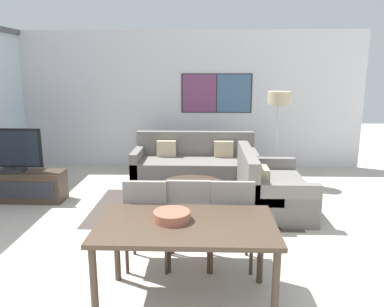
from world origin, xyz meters
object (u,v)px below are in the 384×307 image
dining_chair_centre (189,219)px  floor_lamp (279,104)px  coffee_table (192,189)px  dining_table (186,232)px  fruit_bowl (172,215)px  tv_console (15,186)px  sofa_side (267,190)px  sofa_main (195,166)px  television (11,151)px  dining_chair_right (231,220)px  dining_chair_left (147,220)px

dining_chair_centre → floor_lamp: bearing=64.3°
coffee_table → floor_lamp: size_ratio=0.56×
dining_table → fruit_bowl: 0.19m
tv_console → sofa_side: bearing=-2.8°
coffee_table → fruit_bowl: bearing=-92.4°
floor_lamp → tv_console: bearing=-166.1°
tv_console → floor_lamp: size_ratio=0.94×
tv_console → coffee_table: tv_console is taller
sofa_main → floor_lamp: size_ratio=1.35×
tv_console → coffee_table: (2.80, -0.24, 0.05)m
dining_table → dining_chair_centre: (-0.00, 0.64, -0.15)m
television → coffee_table: size_ratio=1.03×
dining_chair_centre → sofa_side: bearing=58.2°
television → dining_chair_right: size_ratio=0.97×
sofa_side → dining_table: sofa_side is taller
tv_console → dining_chair_right: size_ratio=1.58×
coffee_table → dining_chair_right: bearing=-75.2°
television → dining_table: (2.83, -2.59, -0.12)m
dining_chair_left → coffee_table: bearing=77.1°
dining_chair_right → television: bearing=148.9°
sofa_main → coffee_table: sofa_main is taller
television → dining_chair_right: bearing=-31.1°
television → dining_table: 3.84m
tv_console → dining_table: dining_table is taller
sofa_side → dining_table: size_ratio=1.05×
sofa_main → fruit_bowl: 3.80m
sofa_main → coffee_table: (0.00, -1.46, 0.01)m
tv_console → dining_chair_right: dining_chair_right is taller
coffee_table → floor_lamp: 2.28m
television → floor_lamp: (4.28, 1.06, 0.64)m
dining_table → dining_chair_right: (0.43, 0.63, -0.15)m
dining_chair_left → dining_chair_right: same height
tv_console → television: television is taller
dining_chair_centre → dining_chair_right: size_ratio=1.00×
sofa_side → tv_console: bearing=87.2°
sofa_side → dining_chair_left: size_ratio=1.62×
sofa_main → dining_chair_left: bearing=-97.1°
floor_lamp → sofa_main: bearing=173.8°
television → tv_console: bearing=-90.0°
dining_table → coffee_table: bearing=90.7°
television → sofa_main: (2.80, 1.22, -0.53)m
television → sofa_side: size_ratio=0.60×
dining_chair_right → fruit_bowl: dining_chair_right is taller
dining_table → floor_lamp: bearing=68.4°
television → dining_table: television is taller
fruit_bowl → dining_chair_centre: bearing=78.1°
tv_console → dining_chair_right: (3.26, -1.96, 0.30)m
sofa_side → dining_chair_centre: (-1.09, -1.76, 0.26)m
television → dining_chair_right: (3.26, -1.97, -0.27)m
sofa_main → coffee_table: 1.46m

